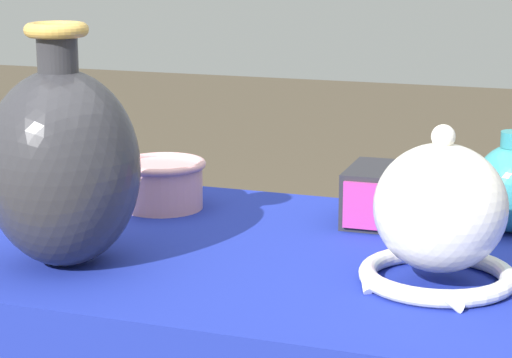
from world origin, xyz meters
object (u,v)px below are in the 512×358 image
vase_tall_bulbous (63,165)px  vase_dome_bell (440,219)px  mosaic_tile_box (391,196)px  cup_wide_rose (163,182)px

vase_tall_bulbous → vase_dome_bell: vase_tall_bulbous is taller
vase_tall_bulbous → vase_dome_bell: size_ratio=1.52×
vase_tall_bulbous → vase_dome_bell: 0.47m
mosaic_tile_box → cup_wide_rose: size_ratio=1.06×
vase_tall_bulbous → vase_dome_bell: (0.46, 0.08, -0.05)m
vase_tall_bulbous → cup_wide_rose: (-0.00, 0.29, -0.09)m
vase_dome_bell → mosaic_tile_box: vase_dome_bell is taller
vase_tall_bulbous → mosaic_tile_box: size_ratio=2.14×
mosaic_tile_box → cup_wide_rose: (-0.35, -0.04, 0.00)m
vase_dome_bell → vase_tall_bulbous: bearing=-169.7°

